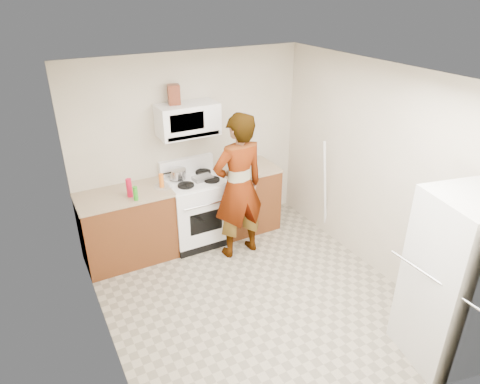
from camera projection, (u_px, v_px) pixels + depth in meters
floor at (257, 299)px, 4.88m from camera, size 3.60×3.60×0.00m
back_wall at (191, 148)px, 5.74m from camera, size 3.20×0.02×2.50m
right_wall at (376, 172)px, 5.00m from camera, size 0.02×3.60×2.50m
cabinet_left at (128, 228)px, 5.41m from camera, size 1.12×0.62×0.90m
counter_left at (123, 195)px, 5.21m from camera, size 1.14×0.64×0.03m
cabinet_right at (246, 199)px, 6.14m from camera, size 0.80×0.62×0.90m
counter_right at (246, 169)px, 5.93m from camera, size 0.82×0.64×0.03m
gas_range at (196, 209)px, 5.79m from camera, size 0.76×0.65×1.13m
microwave at (188, 120)px, 5.35m from camera, size 0.76×0.38×0.40m
person at (239, 187)px, 5.32m from camera, size 0.72×0.49×1.91m
fridge at (457, 281)px, 3.82m from camera, size 0.83×0.83×1.70m
kettle at (244, 158)px, 5.98m from camera, size 0.16×0.16×0.19m
jug at (174, 94)px, 5.19m from camera, size 0.17×0.17×0.24m
saucepan at (178, 174)px, 5.55m from camera, size 0.22×0.22×0.12m
tray at (203, 178)px, 5.56m from camera, size 0.26×0.18×0.05m
bottle_spray at (129, 188)px, 5.08m from camera, size 0.07×0.07×0.23m
bottle_hot_sauce at (161, 181)px, 5.32m from camera, size 0.08×0.08×0.18m
bottle_green_cap at (136, 193)px, 5.01m from camera, size 0.07×0.07×0.17m
pot_lid at (163, 187)px, 5.36m from camera, size 0.26×0.26×0.01m
broom at (325, 189)px, 5.81m from camera, size 0.30×0.16×1.43m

